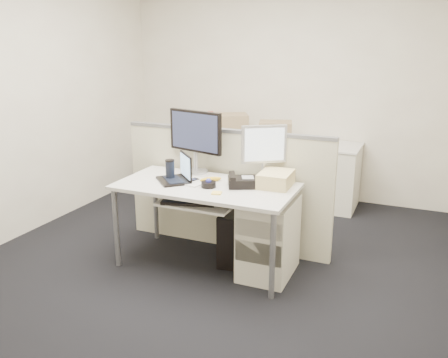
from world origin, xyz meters
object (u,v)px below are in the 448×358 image
at_px(laptop, 173,168).
at_px(desk_phone, 243,182).
at_px(monitor_main, 195,142).
at_px(desk, 206,192).

relative_size(laptop, desk_phone, 1.32).
bearing_deg(laptop, monitor_main, 127.45).
distance_m(desk, desk_phone, 0.33).
relative_size(monitor_main, desk_phone, 2.42).
height_order(monitor_main, desk_phone, monitor_main).
bearing_deg(desk, desk_phone, 14.93).
height_order(desk, desk_phone, desk_phone).
bearing_deg(monitor_main, desk_phone, -9.26).
relative_size(desk, desk_phone, 6.36).
bearing_deg(desk, laptop, -176.19).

